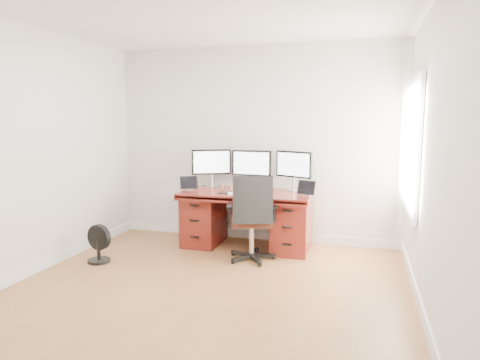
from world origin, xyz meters
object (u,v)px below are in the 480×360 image
(office_chair, at_px, (252,233))
(floor_fan, at_px, (98,244))
(keyboard, at_px, (240,194))
(monitor_center, at_px, (251,165))
(desk, at_px, (247,217))

(office_chair, height_order, floor_fan, office_chair)
(floor_fan, bearing_deg, keyboard, 40.31)
(monitor_center, distance_m, keyboard, 0.55)
(office_chair, xyz_separation_m, floor_fan, (-1.75, -0.56, -0.13))
(floor_fan, bearing_deg, monitor_center, 50.63)
(office_chair, relative_size, keyboard, 3.37)
(desk, distance_m, office_chair, 0.58)
(monitor_center, bearing_deg, desk, -86.27)
(desk, height_order, monitor_center, monitor_center)
(desk, relative_size, keyboard, 5.44)
(floor_fan, bearing_deg, office_chair, 27.31)
(office_chair, bearing_deg, floor_fan, -179.94)
(monitor_center, relative_size, keyboard, 1.76)
(desk, relative_size, floor_fan, 3.73)
(office_chair, xyz_separation_m, keyboard, (-0.24, 0.34, 0.41))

